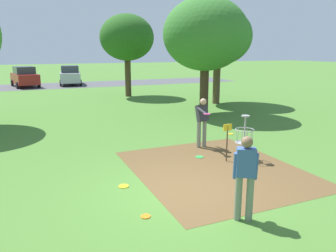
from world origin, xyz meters
The scene contains 15 objects.
ground_plane centered at (0.00, 0.00, 0.00)m, with size 160.00×160.00×0.00m, color #47752D.
dirt_tee_pad centered at (1.59, 1.02, 0.00)m, with size 4.42×5.18×0.01m, color brown.
disc_golf_basket centered at (2.75, 1.36, 0.75)m, with size 0.98×0.58×1.39m.
player_foreground_watching centered at (2.29, 3.03, 0.99)m, with size 0.47×1.11×1.71m.
player_throwing centered at (0.59, -1.67, 0.97)m, with size 0.49×0.45×1.71m.
frisbee_near_basket centered at (-1.14, -0.80, 0.01)m, with size 0.20×0.20×0.02m, color orange.
frisbee_by_tee centered at (1.69, 2.09, 0.01)m, with size 0.25×0.25×0.02m, color green.
frisbee_mid_grass centered at (4.24, 4.16, 0.01)m, with size 0.24×0.24×0.02m, color gold.
frisbee_far_left centered at (-1.13, 0.84, 0.01)m, with size 0.25×0.25×0.02m, color gold.
tree_near_left centered at (5.30, 8.21, 4.04)m, with size 4.25×4.25×5.87m.
tree_near_right centered at (7.84, 11.11, 4.08)m, with size 4.09×4.09×5.85m.
tree_mid_center centered at (3.73, 16.52, 4.13)m, with size 3.81×3.81×5.78m.
parking_lot_strip centered at (0.00, 26.39, 0.00)m, with size 36.00×6.00×0.01m, color #4C4C51.
parked_car_leftmost centered at (-3.12, 26.43, 0.92)m, with size 2.53×4.46×1.84m.
parked_car_center_left centered at (0.96, 26.72, 0.92)m, with size 2.35×4.39×1.84m.
Camera 1 is at (-3.13, -6.50, 3.28)m, focal length 35.02 mm.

